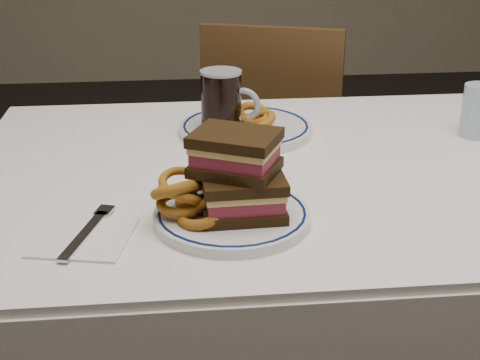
{
  "coord_description": "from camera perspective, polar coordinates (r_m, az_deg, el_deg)",
  "views": [
    {
      "loc": [
        -0.24,
        -1.14,
        1.22
      ],
      "look_at": [
        -0.15,
        -0.21,
        0.82
      ],
      "focal_mm": 50.0,
      "sensor_mm": 36.0,
      "label": 1
    }
  ],
  "objects": [
    {
      "name": "far_plate",
      "position": [
        1.41,
        0.48,
        4.43
      ],
      "size": [
        0.28,
        0.28,
        0.02
      ],
      "color": "silver",
      "rests_on": "dining_table"
    },
    {
      "name": "chair_far",
      "position": [
        2.1,
        3.09,
        2.63
      ],
      "size": [
        0.52,
        0.52,
        0.88
      ],
      "color": "#472E16",
      "rests_on": "floor"
    },
    {
      "name": "main_plate",
      "position": [
        1.03,
        -0.69,
        -3.03
      ],
      "size": [
        0.24,
        0.24,
        0.02
      ],
      "color": "silver",
      "rests_on": "dining_table"
    },
    {
      "name": "beer_mug",
      "position": [
        1.37,
        -1.49,
        6.52
      ],
      "size": [
        0.12,
        0.08,
        0.14
      ],
      "color": "black",
      "rests_on": "dining_table"
    },
    {
      "name": "napkin_fork",
      "position": [
        1.01,
        -13.1,
        -4.67
      ],
      "size": [
        0.16,
        0.18,
        0.01
      ],
      "color": "silver",
      "rests_on": "dining_table"
    },
    {
      "name": "dining_table",
      "position": [
        1.3,
        5.47,
        -2.94
      ],
      "size": [
        1.27,
        0.87,
        0.75
      ],
      "color": "silver",
      "rests_on": "floor"
    },
    {
      "name": "water_glass",
      "position": [
        1.47,
        19.7,
        5.58
      ],
      "size": [
        0.07,
        0.07,
        0.11
      ],
      "primitive_type": "cylinder",
      "color": "#9FB4CD",
      "rests_on": "dining_table"
    },
    {
      "name": "onion_rings_main",
      "position": [
        1.01,
        -4.61,
        -1.52
      ],
      "size": [
        0.12,
        0.11,
        0.08
      ],
      "color": "brown",
      "rests_on": "main_plate"
    },
    {
      "name": "reuben_sandwich",
      "position": [
        1.0,
        -0.07,
        0.5
      ],
      "size": [
        0.15,
        0.14,
        0.13
      ],
      "color": "black",
      "rests_on": "main_plate"
    },
    {
      "name": "onion_rings_far",
      "position": [
        1.4,
        0.87,
        5.33
      ],
      "size": [
        0.11,
        0.13,
        0.07
      ],
      "color": "brown",
      "rests_on": "far_plate"
    },
    {
      "name": "ketchup_ramekin",
      "position": [
        1.08,
        -2.22,
        -0.31
      ],
      "size": [
        0.06,
        0.06,
        0.03
      ],
      "color": "silver",
      "rests_on": "main_plate"
    }
  ]
}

